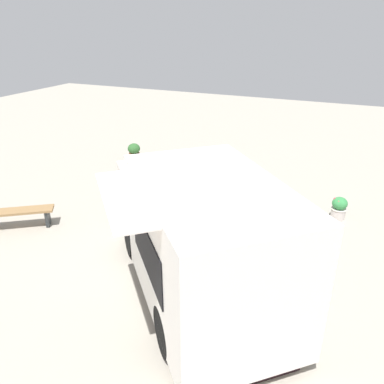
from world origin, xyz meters
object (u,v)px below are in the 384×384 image
Objects in this scene: plaza_bench at (18,214)px; food_truck at (198,238)px; planter_flowering_near at (134,152)px; planter_flowering_far at (339,208)px; planter_flowering_side at (214,188)px.

food_truck is at bearing -5.45° from plaza_bench.
planter_flowering_near is 1.15× the size of planter_flowering_far.
planter_flowering_side is at bearing 43.11° from plaza_bench.
planter_flowering_side is at bearing -25.03° from planter_flowering_near.
planter_flowering_near reaches higher than plaza_bench.
food_truck is 8.20× the size of planter_flowering_side.
planter_flowering_far is 3.50m from planter_flowering_side.
planter_flowering_side is at bearing 106.40° from food_truck.
planter_flowering_far is (2.28, 4.27, -0.88)m from food_truck.
planter_flowering_near is (-5.08, 5.96, -0.82)m from food_truck.
food_truck is at bearing -118.02° from planter_flowering_far.
plaza_bench is at bearing -136.89° from planter_flowering_side.
planter_flowering_side is at bearing -178.02° from planter_flowering_far.
planter_flowering_side is (-1.22, 4.15, -0.89)m from food_truck.
planter_flowering_far is 8.32m from plaza_bench.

